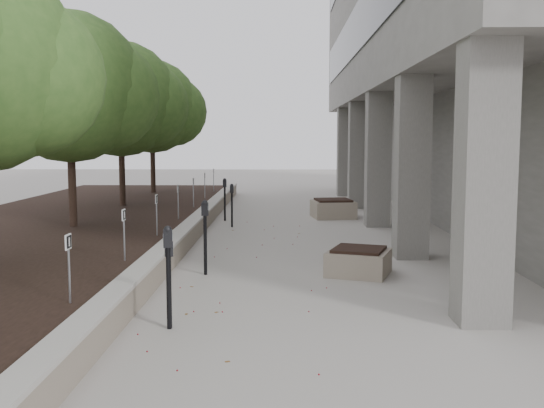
# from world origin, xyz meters

# --- Properties ---
(ground) EXTENTS (90.00, 90.00, 0.00)m
(ground) POSITION_xyz_m (0.00, 0.00, 0.00)
(ground) COLOR #A8A39B
(ground) RESTS_ON ground
(retaining_wall) EXTENTS (0.39, 26.00, 0.50)m
(retaining_wall) POSITION_xyz_m (-1.82, 9.00, 0.25)
(retaining_wall) COLOR gray
(retaining_wall) RESTS_ON ground
(planting_bed) EXTENTS (7.00, 26.00, 0.40)m
(planting_bed) POSITION_xyz_m (-5.50, 9.00, 0.20)
(planting_bed) COLOR black
(planting_bed) RESTS_ON ground
(crabapple_tree_3) EXTENTS (4.60, 4.00, 5.44)m
(crabapple_tree_3) POSITION_xyz_m (-4.80, 8.00, 3.12)
(crabapple_tree_3) COLOR #365F24
(crabapple_tree_3) RESTS_ON planting_bed
(crabapple_tree_4) EXTENTS (4.60, 4.00, 5.44)m
(crabapple_tree_4) POSITION_xyz_m (-4.80, 13.00, 3.12)
(crabapple_tree_4) COLOR #365F24
(crabapple_tree_4) RESTS_ON planting_bed
(crabapple_tree_5) EXTENTS (4.60, 4.00, 5.44)m
(crabapple_tree_5) POSITION_xyz_m (-4.80, 18.00, 3.12)
(crabapple_tree_5) COLOR #365F24
(crabapple_tree_5) RESTS_ON planting_bed
(parking_sign_2) EXTENTS (0.04, 0.22, 0.96)m
(parking_sign_2) POSITION_xyz_m (-2.35, 0.50, 0.88)
(parking_sign_2) COLOR black
(parking_sign_2) RESTS_ON planting_bed
(parking_sign_3) EXTENTS (0.04, 0.22, 0.96)m
(parking_sign_3) POSITION_xyz_m (-2.35, 3.50, 0.88)
(parking_sign_3) COLOR black
(parking_sign_3) RESTS_ON planting_bed
(parking_sign_4) EXTENTS (0.04, 0.22, 0.96)m
(parking_sign_4) POSITION_xyz_m (-2.35, 6.50, 0.88)
(parking_sign_4) COLOR black
(parking_sign_4) RESTS_ON planting_bed
(parking_sign_5) EXTENTS (0.04, 0.22, 0.96)m
(parking_sign_5) POSITION_xyz_m (-2.35, 9.50, 0.88)
(parking_sign_5) COLOR black
(parking_sign_5) RESTS_ON planting_bed
(parking_sign_6) EXTENTS (0.04, 0.22, 0.96)m
(parking_sign_6) POSITION_xyz_m (-2.35, 12.50, 0.88)
(parking_sign_6) COLOR black
(parking_sign_6) RESTS_ON planting_bed
(parking_sign_7) EXTENTS (0.04, 0.22, 0.96)m
(parking_sign_7) POSITION_xyz_m (-2.35, 15.50, 0.88)
(parking_sign_7) COLOR black
(parking_sign_7) RESTS_ON planting_bed
(parking_sign_8) EXTENTS (0.04, 0.22, 0.96)m
(parking_sign_8) POSITION_xyz_m (-2.35, 18.50, 0.88)
(parking_sign_8) COLOR black
(parking_sign_8) RESTS_ON planting_bed
(parking_meter_1) EXTENTS (0.16, 0.13, 1.46)m
(parking_meter_1) POSITION_xyz_m (-1.02, 0.64, 0.73)
(parking_meter_1) COLOR black
(parking_meter_1) RESTS_ON ground
(parking_meter_2) EXTENTS (0.15, 0.13, 1.29)m
(parking_meter_2) POSITION_xyz_m (-1.01, 0.68, 0.64)
(parking_meter_2) COLOR black
(parking_meter_2) RESTS_ON ground
(parking_meter_3) EXTENTS (0.15, 0.11, 1.46)m
(parking_meter_3) POSITION_xyz_m (-0.94, 4.14, 0.73)
(parking_meter_3) COLOR black
(parking_meter_3) RESTS_ON ground
(parking_meter_4) EXTENTS (0.14, 0.10, 1.30)m
(parking_meter_4) POSITION_xyz_m (-0.95, 10.71, 0.65)
(parking_meter_4) COLOR black
(parking_meter_4) RESTS_ON ground
(parking_meter_5) EXTENTS (0.14, 0.10, 1.37)m
(parking_meter_5) POSITION_xyz_m (-1.30, 12.16, 0.69)
(parking_meter_5) COLOR black
(parking_meter_5) RESTS_ON ground
(planter_front) EXTENTS (1.42, 1.42, 0.52)m
(planter_front) POSITION_xyz_m (2.05, 4.22, 0.26)
(planter_front) COLOR gray
(planter_front) RESTS_ON ground
(planter_back) EXTENTS (1.50, 1.50, 0.62)m
(planter_back) POSITION_xyz_m (2.24, 13.00, 0.31)
(planter_back) COLOR gray
(planter_back) RESTS_ON ground
(berry_scatter) EXTENTS (3.30, 14.10, 0.02)m
(berry_scatter) POSITION_xyz_m (-0.10, 5.00, 0.01)
(berry_scatter) COLOR maroon
(berry_scatter) RESTS_ON ground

